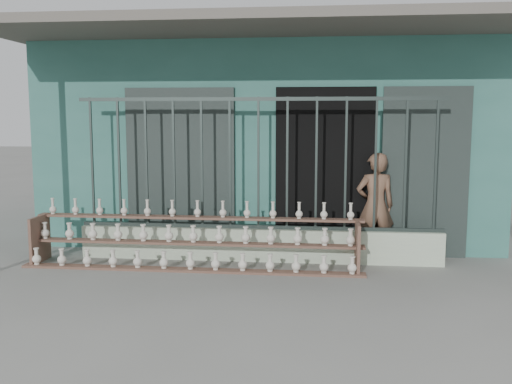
# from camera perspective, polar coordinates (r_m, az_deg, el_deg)

# --- Properties ---
(ground) EXTENTS (60.00, 60.00, 0.00)m
(ground) POSITION_cam_1_polar(r_m,az_deg,el_deg) (6.74, -0.94, -9.58)
(ground) COLOR slate
(workshop_building) EXTENTS (7.40, 6.60, 3.21)m
(workshop_building) POSITION_cam_1_polar(r_m,az_deg,el_deg) (10.65, 1.92, 5.58)
(workshop_building) COLOR #326A60
(workshop_building) RESTS_ON ground
(parapet_wall) EXTENTS (5.00, 0.20, 0.45)m
(parapet_wall) POSITION_cam_1_polar(r_m,az_deg,el_deg) (7.93, 0.24, -5.28)
(parapet_wall) COLOR beige
(parapet_wall) RESTS_ON ground
(security_fence) EXTENTS (5.00, 0.04, 1.80)m
(security_fence) POSITION_cam_1_polar(r_m,az_deg,el_deg) (7.76, 0.24, 2.85)
(security_fence) COLOR #283330
(security_fence) RESTS_ON parapet_wall
(shelf_rack) EXTENTS (4.50, 0.68, 0.85)m
(shelf_rack) POSITION_cam_1_polar(r_m,az_deg,el_deg) (7.63, -6.27, -4.78)
(shelf_rack) COLOR brown
(shelf_rack) RESTS_ON ground
(elderly_woman) EXTENTS (0.60, 0.45, 1.49)m
(elderly_woman) POSITION_cam_1_polar(r_m,az_deg,el_deg) (8.16, 11.83, -1.35)
(elderly_woman) COLOR brown
(elderly_woman) RESTS_ON ground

